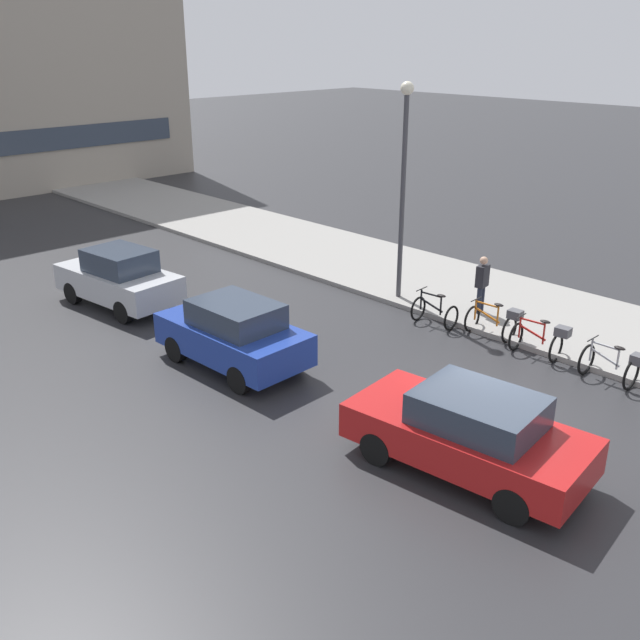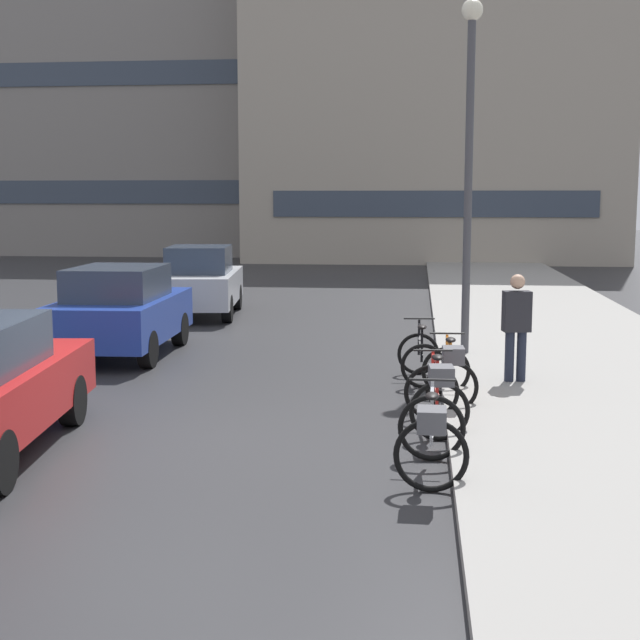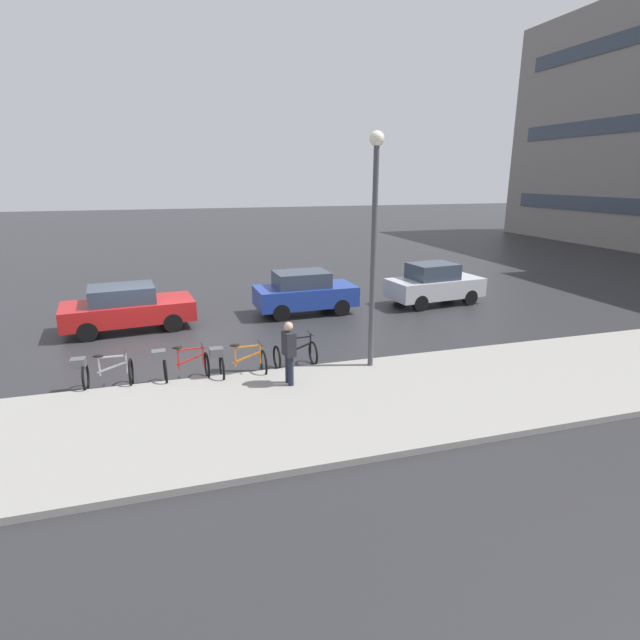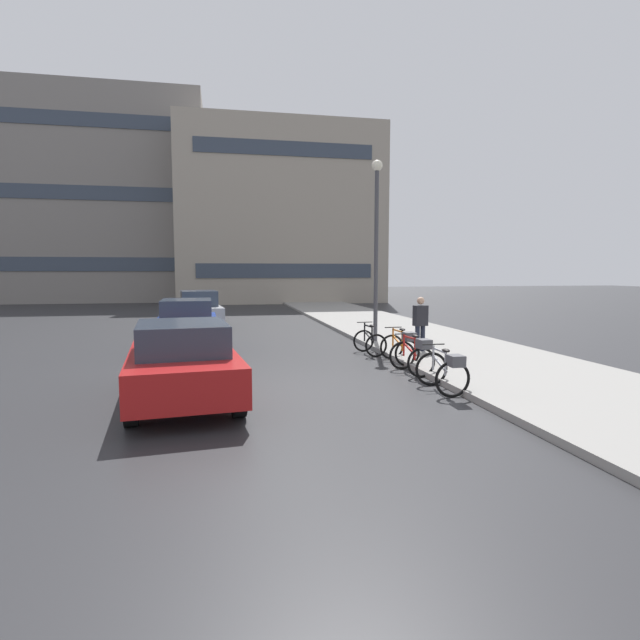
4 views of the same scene
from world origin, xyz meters
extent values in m
plane|color=#28282B|center=(0.00, 0.00, 0.00)|extent=(140.00, 140.00, 0.00)
cube|color=gray|center=(6.00, 10.00, 0.07)|extent=(4.80, 60.00, 0.14)
torus|color=black|center=(3.40, -0.36, 0.37)|extent=(0.75, 0.07, 0.75)
torus|color=black|center=(3.38, -1.42, 0.37)|extent=(0.75, 0.07, 0.75)
cube|color=#ADAFB5|center=(3.39, -1.08, 0.62)|extent=(0.04, 0.04, 0.49)
cube|color=#ADAFB5|center=(3.40, -0.44, 0.64)|extent=(0.04, 0.04, 0.54)
cube|color=#ADAFB5|center=(3.39, -0.76, 0.85)|extent=(0.05, 0.63, 0.04)
cube|color=#ADAFB5|center=(3.39, -0.78, 0.57)|extent=(0.05, 0.72, 0.26)
ellipsoid|color=black|center=(3.39, -1.08, 0.89)|extent=(0.15, 0.26, 0.07)
cylinder|color=black|center=(3.40, -0.44, 0.93)|extent=(0.50, 0.04, 0.03)
cube|color=#4C4C51|center=(3.38, -1.54, 0.76)|extent=(0.29, 0.35, 0.22)
torus|color=black|center=(3.43, 1.51, 0.36)|extent=(0.73, 0.11, 0.73)
torus|color=black|center=(3.50, 0.46, 0.36)|extent=(0.73, 0.11, 0.73)
cube|color=red|center=(3.48, 0.80, 0.64)|extent=(0.04, 0.04, 0.56)
cube|color=red|center=(3.43, 1.43, 0.64)|extent=(0.04, 0.04, 0.55)
cube|color=red|center=(3.46, 1.12, 0.88)|extent=(0.08, 0.63, 0.04)
cube|color=red|center=(3.46, 1.09, 0.59)|extent=(0.09, 0.71, 0.26)
ellipsoid|color=black|center=(3.48, 0.80, 0.95)|extent=(0.16, 0.27, 0.07)
cylinder|color=black|center=(3.43, 1.43, 0.93)|extent=(0.50, 0.07, 0.03)
cube|color=#4C4C51|center=(3.51, 0.34, 0.82)|extent=(0.30, 0.36, 0.22)
torus|color=black|center=(3.66, 2.97, 0.36)|extent=(0.72, 0.09, 0.72)
torus|color=black|center=(3.70, 1.87, 0.36)|extent=(0.72, 0.09, 0.72)
cube|color=orange|center=(3.69, 2.22, 0.64)|extent=(0.04, 0.04, 0.55)
cube|color=orange|center=(3.66, 2.88, 0.63)|extent=(0.04, 0.04, 0.55)
cube|color=orange|center=(3.67, 2.55, 0.87)|extent=(0.06, 0.66, 0.04)
cube|color=orange|center=(3.67, 2.53, 0.58)|extent=(0.07, 0.75, 0.27)
ellipsoid|color=black|center=(3.69, 2.22, 0.94)|extent=(0.15, 0.27, 0.07)
cylinder|color=black|center=(3.66, 2.88, 0.93)|extent=(0.50, 0.05, 0.03)
cube|color=#4C4C51|center=(3.71, 1.75, 0.81)|extent=(0.29, 0.35, 0.22)
torus|color=black|center=(3.25, 4.45, 0.34)|extent=(0.69, 0.11, 0.69)
torus|color=black|center=(3.33, 3.40, 0.34)|extent=(0.69, 0.11, 0.69)
cube|color=black|center=(3.30, 3.74, 0.60)|extent=(0.04, 0.04, 0.52)
cube|color=black|center=(3.26, 4.37, 0.63)|extent=(0.04, 0.04, 0.57)
cube|color=black|center=(3.28, 4.05, 0.85)|extent=(0.08, 0.64, 0.04)
cube|color=black|center=(3.28, 4.03, 0.55)|extent=(0.09, 0.72, 0.26)
ellipsoid|color=black|center=(3.30, 3.74, 0.89)|extent=(0.16, 0.27, 0.07)
cylinder|color=black|center=(3.26, 4.37, 0.94)|extent=(0.50, 0.06, 0.03)
cube|color=#AD1919|center=(-1.84, -0.70, 0.65)|extent=(2.39, 4.48, 0.67)
cube|color=#2D3847|center=(-1.82, -0.88, 1.27)|extent=(1.81, 2.27, 0.56)
cylinder|color=black|center=(-2.84, 0.52, 0.32)|extent=(0.29, 0.66, 0.64)
cylinder|color=black|center=(-1.12, 0.72, 0.32)|extent=(0.29, 0.66, 0.64)
cylinder|color=black|center=(-2.55, -2.12, 0.32)|extent=(0.29, 0.66, 0.64)
cylinder|color=black|center=(-0.83, -1.93, 0.32)|extent=(0.29, 0.66, 0.64)
cube|color=navy|center=(-2.16, 5.69, 0.69)|extent=(1.94, 3.87, 0.75)
cube|color=#2D3847|center=(-2.15, 5.53, 1.35)|extent=(1.55, 2.06, 0.57)
cylinder|color=black|center=(-3.00, 6.84, 0.32)|extent=(0.24, 0.65, 0.64)
cylinder|color=black|center=(-1.39, 6.89, 0.32)|extent=(0.24, 0.65, 0.64)
cylinder|color=black|center=(-2.92, 4.48, 0.32)|extent=(0.24, 0.65, 0.64)
cylinder|color=black|center=(-1.31, 4.53, 0.32)|extent=(0.24, 0.65, 0.64)
cube|color=#B2B5BA|center=(-2.03, 11.21, 0.70)|extent=(2.16, 4.08, 0.75)
cube|color=#2D3847|center=(-2.01, 11.05, 1.39)|extent=(1.62, 1.98, 0.63)
cylinder|color=black|center=(-2.93, 12.33, 0.32)|extent=(0.29, 0.66, 0.64)
cylinder|color=black|center=(-1.41, 12.50, 0.32)|extent=(0.29, 0.66, 0.64)
cylinder|color=black|center=(-2.66, 9.92, 0.32)|extent=(0.29, 0.66, 0.64)
cylinder|color=black|center=(-1.13, 10.09, 0.32)|extent=(0.29, 0.66, 0.64)
cylinder|color=#1E2333|center=(4.61, 3.41, 0.45)|extent=(0.14, 0.14, 0.90)
cylinder|color=#1E2333|center=(4.79, 3.44, 0.45)|extent=(0.14, 0.14, 0.90)
cube|color=#232328|center=(4.70, 3.42, 1.20)|extent=(0.43, 0.30, 0.60)
sphere|color=tan|center=(4.70, 3.42, 1.64)|extent=(0.22, 0.22, 0.22)
cylinder|color=#424247|center=(4.07, 5.84, 2.93)|extent=(0.14, 0.14, 5.86)
sphere|color=#F2EACC|center=(4.07, 5.84, 6.01)|extent=(0.37, 0.37, 0.37)
cube|color=#9E9384|center=(3.85, 33.39, 7.17)|extent=(16.54, 10.93, 14.34)
cube|color=#333D4C|center=(3.85, 27.89, 2.58)|extent=(13.56, 0.06, 1.10)
cube|color=#333D4C|center=(3.85, 27.89, 11.76)|extent=(13.56, 0.06, 1.10)
cube|color=gray|center=(-13.83, 36.10, 8.61)|extent=(22.84, 8.86, 17.21)
cube|color=#333D4C|center=(-13.83, 31.63, 3.10)|extent=(18.73, 0.06, 1.10)
cube|color=#333D4C|center=(-13.83, 31.63, 8.61)|extent=(18.73, 0.06, 1.10)
cube|color=#333D4C|center=(-13.83, 31.63, 14.11)|extent=(18.73, 0.06, 1.10)
camera|label=1|loc=(-11.38, -6.79, 7.33)|focal=40.00mm
camera|label=2|loc=(3.22, -9.94, 2.89)|focal=50.00mm
camera|label=3|loc=(15.95, 0.83, 5.13)|focal=28.00mm
camera|label=4|loc=(-1.09, -10.43, 2.49)|focal=28.00mm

